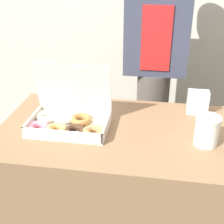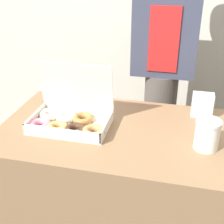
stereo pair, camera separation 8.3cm
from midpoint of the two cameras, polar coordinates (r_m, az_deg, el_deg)
name	(u,v)px [view 2 (the right image)]	position (r m, az deg, el deg)	size (l,w,h in m)	color
table	(135,199)	(1.54, 5.83, -15.53)	(1.18, 0.60, 0.74)	brown
donut_box	(68,118)	(1.34, -6.22, -1.15)	(0.36, 0.23, 0.26)	silver
coffee_cup	(207,134)	(1.24, 18.88, -3.92)	(0.10, 0.10, 0.12)	white
napkin_holder	(202,105)	(1.48, 17.75, 1.20)	(0.09, 0.06, 0.11)	silver
person_customer	(164,51)	(1.76, 10.87, 10.85)	(0.34, 0.24, 1.57)	#4C4742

